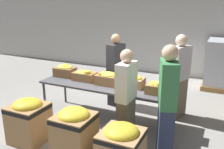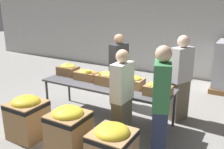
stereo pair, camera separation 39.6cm
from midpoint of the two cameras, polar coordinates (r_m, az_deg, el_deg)
name	(u,v)px [view 2 (the right image)]	position (r m, az deg, el deg)	size (l,w,h in m)	color
ground_plane	(107,118)	(5.30, 0.98, -10.02)	(30.00, 30.00, 0.00)	gray
wall_back	(169,13)	(8.27, 14.26, 13.53)	(16.00, 0.08, 4.00)	#B7B7B2
sorting_table	(107,86)	(5.02, 1.02, -2.73)	(2.71, 0.86, 0.76)	#4C4C51
banana_box_0	(68,69)	(5.63, -8.06, 1.14)	(0.44, 0.33, 0.27)	olive
banana_box_1	(86,75)	(5.27, -3.80, -0.09)	(0.48, 0.32, 0.24)	olive
banana_box_2	(108,78)	(4.96, 1.41, -0.87)	(0.48, 0.33, 0.27)	olive
banana_box_3	(133,81)	(4.83, 7.08, -1.61)	(0.41, 0.35, 0.24)	tan
banana_box_4	(158,89)	(4.51, 12.95, -3.30)	(0.48, 0.33, 0.25)	olive
volunteer_0	(161,105)	(3.83, 14.00, -6.87)	(0.38, 0.53, 1.78)	#2D3856
volunteer_1	(122,98)	(4.19, 5.01, -5.39)	(0.24, 0.45, 1.63)	#6B604C
volunteer_2	(180,79)	(5.20, 17.50, -1.07)	(0.40, 0.52, 1.74)	#6B604C
volunteer_3	(119,70)	(5.74, 3.54, 0.94)	(0.31, 0.48, 1.66)	black
donation_bin_0	(27,116)	(4.65, -16.46, -9.10)	(0.58, 0.58, 0.78)	#A37A4C
donation_bin_1	(69,129)	(4.08, -7.07, -12.26)	(0.58, 0.58, 0.79)	#A37A4C
donation_bin_2	(112,146)	(3.74, 3.20, -16.00)	(0.60, 0.60, 0.69)	tan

